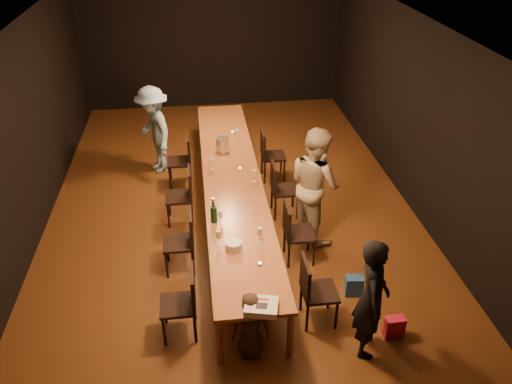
{
  "coord_description": "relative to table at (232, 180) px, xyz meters",
  "views": [
    {
      "loc": [
        -0.49,
        -6.77,
        4.64
      ],
      "look_at": [
        0.27,
        -0.89,
        1.0
      ],
      "focal_mm": 35.0,
      "sensor_mm": 36.0,
      "label": 1
    }
  ],
  "objects": [
    {
      "name": "ground",
      "position": [
        0.0,
        0.0,
        -0.7
      ],
      "size": [
        10.0,
        10.0,
        0.0
      ],
      "primitive_type": "plane",
      "color": "#492612",
      "rests_on": "ground"
    },
    {
      "name": "room_shell",
      "position": [
        0.0,
        0.0,
        1.38
      ],
      "size": [
        6.04,
        10.04,
        3.02
      ],
      "color": "black",
      "rests_on": "ground"
    },
    {
      "name": "table",
      "position": [
        0.0,
        0.0,
        0.0
      ],
      "size": [
        0.9,
        6.0,
        0.75
      ],
      "color": "brown",
      "rests_on": "ground"
    },
    {
      "name": "chair_right_0",
      "position": [
        0.85,
        -2.4,
        -0.24
      ],
      "size": [
        0.42,
        0.42,
        0.93
      ],
      "primitive_type": null,
      "rotation": [
        0.0,
        0.0,
        -1.57
      ],
      "color": "black",
      "rests_on": "ground"
    },
    {
      "name": "chair_right_1",
      "position": [
        0.85,
        -1.2,
        -0.24
      ],
      "size": [
        0.42,
        0.42,
        0.93
      ],
      "primitive_type": null,
      "rotation": [
        0.0,
        0.0,
        -1.57
      ],
      "color": "black",
      "rests_on": "ground"
    },
    {
      "name": "chair_right_2",
      "position": [
        0.85,
        0.0,
        -0.24
      ],
      "size": [
        0.42,
        0.42,
        0.93
      ],
      "primitive_type": null,
      "rotation": [
        0.0,
        0.0,
        -1.57
      ],
      "color": "black",
      "rests_on": "ground"
    },
    {
      "name": "chair_right_3",
      "position": [
        0.85,
        1.2,
        -0.24
      ],
      "size": [
        0.42,
        0.42,
        0.93
      ],
      "primitive_type": null,
      "rotation": [
        0.0,
        0.0,
        -1.57
      ],
      "color": "black",
      "rests_on": "ground"
    },
    {
      "name": "chair_left_0",
      "position": [
        -0.85,
        -2.4,
        -0.24
      ],
      "size": [
        0.42,
        0.42,
        0.93
      ],
      "primitive_type": null,
      "rotation": [
        0.0,
        0.0,
        1.57
      ],
      "color": "black",
      "rests_on": "ground"
    },
    {
      "name": "chair_left_1",
      "position": [
        -0.85,
        -1.2,
        -0.24
      ],
      "size": [
        0.42,
        0.42,
        0.93
      ],
      "primitive_type": null,
      "rotation": [
        0.0,
        0.0,
        1.57
      ],
      "color": "black",
      "rests_on": "ground"
    },
    {
      "name": "chair_left_2",
      "position": [
        -0.85,
        0.0,
        -0.24
      ],
      "size": [
        0.42,
        0.42,
        0.93
      ],
      "primitive_type": null,
      "rotation": [
        0.0,
        0.0,
        1.57
      ],
      "color": "black",
      "rests_on": "ground"
    },
    {
      "name": "chair_left_3",
      "position": [
        -0.85,
        1.2,
        -0.24
      ],
      "size": [
        0.42,
        0.42,
        0.93
      ],
      "primitive_type": null,
      "rotation": [
        0.0,
        0.0,
        1.57
      ],
      "color": "black",
      "rests_on": "ground"
    },
    {
      "name": "woman_birthday",
      "position": [
        1.29,
        -2.9,
        0.07
      ],
      "size": [
        0.5,
        0.64,
        1.54
      ],
      "primitive_type": "imported",
      "rotation": [
        0.0,
        0.0,
        1.32
      ],
      "color": "black",
      "rests_on": "ground"
    },
    {
      "name": "woman_tan",
      "position": [
        1.18,
        -0.6,
        0.19
      ],
      "size": [
        0.97,
        1.07,
        1.79
      ],
      "primitive_type": "imported",
      "rotation": [
        0.0,
        0.0,
        1.98
      ],
      "color": "beige",
      "rests_on": "ground"
    },
    {
      "name": "man_blue",
      "position": [
        -1.28,
        1.79,
        0.12
      ],
      "size": [
        0.99,
        1.22,
        1.64
      ],
      "primitive_type": "imported",
      "rotation": [
        0.0,
        0.0,
        -1.15
      ],
      "color": "#8BB8D8",
      "rests_on": "ground"
    },
    {
      "name": "child",
      "position": [
        -0.04,
        -2.82,
        -0.26
      ],
      "size": [
        0.43,
        0.29,
        0.88
      ],
      "primitive_type": "imported",
      "rotation": [
        0.0,
        0.0,
        -0.02
      ],
      "color": "#38271F",
      "rests_on": "ground"
    },
    {
      "name": "gift_bag_red",
      "position": [
        1.69,
        -2.78,
        -0.56
      ],
      "size": [
        0.24,
        0.14,
        0.28
      ],
      "primitive_type": "cube",
      "rotation": [
        0.0,
        0.0,
        0.04
      ],
      "color": "red",
      "rests_on": "ground"
    },
    {
      "name": "gift_bag_blue",
      "position": [
        1.43,
        -2.01,
        -0.56
      ],
      "size": [
        0.24,
        0.18,
        0.28
      ],
      "primitive_type": "cube",
      "rotation": [
        0.0,
        0.0,
        -0.12
      ],
      "color": "#24559D",
      "rests_on": "ground"
    },
    {
      "name": "birthday_cake",
      "position": [
        0.07,
        -2.9,
        0.09
      ],
      "size": [
        0.41,
        0.36,
        0.08
      ],
      "rotation": [
        0.0,
        0.0,
        -0.24
      ],
      "color": "white",
      "rests_on": "table"
    },
    {
      "name": "plate_stack",
      "position": [
        -0.13,
        -1.82,
        0.11
      ],
      "size": [
        0.24,
        0.24,
        0.12
      ],
      "primitive_type": "cylinder",
      "rotation": [
        0.0,
        0.0,
        0.15
      ],
      "color": "silver",
      "rests_on": "table"
    },
    {
      "name": "champagne_bottle",
      "position": [
        -0.34,
        -1.18,
        0.24
      ],
      "size": [
        0.11,
        0.11,
        0.38
      ],
      "primitive_type": null,
      "rotation": [
        0.0,
        0.0,
        -0.28
      ],
      "color": "black",
      "rests_on": "table"
    },
    {
      "name": "ice_bucket",
      "position": [
        -0.08,
        0.92,
        0.17
      ],
      "size": [
        0.28,
        0.28,
        0.24
      ],
      "primitive_type": "cylinder",
      "rotation": [
        0.0,
        0.0,
        0.34
      ],
      "color": "silver",
      "rests_on": "table"
    },
    {
      "name": "wineglass_0",
      "position": [
        -0.31,
        -1.69,
        0.15
      ],
      "size": [
        0.06,
        0.06,
        0.21
      ],
      "primitive_type": null,
      "color": "beige",
      "rests_on": "table"
    },
    {
      "name": "wineglass_1",
      "position": [
        0.21,
        -1.69,
        0.15
      ],
      "size": [
        0.06,
        0.06,
        0.21
      ],
      "primitive_type": null,
      "color": "beige",
      "rests_on": "table"
    },
    {
      "name": "wineglass_2",
      "position": [
        -0.26,
        -1.22,
        0.15
      ],
      "size": [
        0.06,
        0.06,
        0.21
      ],
      "primitive_type": null,
      "color": "silver",
      "rests_on": "table"
    },
    {
      "name": "wineglass_3",
      "position": [
        0.33,
        -0.18,
        0.15
      ],
      "size": [
        0.06,
        0.06,
        0.21
      ],
      "primitive_type": null,
      "color": "beige",
      "rests_on": "table"
    },
    {
      "name": "wineglass_4",
      "position": [
        -0.3,
        0.28,
        0.15
      ],
      "size": [
        0.06,
        0.06,
        0.21
      ],
      "primitive_type": null,
      "color": "silver",
      "rests_on": "table"
    },
    {
      "name": "wineglass_5",
      "position": [
        0.21,
        1.32,
        0.15
      ],
      "size": [
        0.06,
        0.06,
        0.21
      ],
      "primitive_type": null,
      "color": "silver",
      "rests_on": "table"
    },
    {
      "name": "tealight_near",
      "position": [
        0.15,
        -2.16,
        0.06
      ],
      "size": [
        0.05,
        0.05,
        0.03
      ],
      "primitive_type": "cylinder",
      "color": "#B2B7B2",
      "rests_on": "table"
    },
    {
      "name": "tealight_mid",
      "position": [
        0.15,
        0.22,
        0.06
      ],
      "size": [
        0.05,
        0.05,
        0.03
      ],
      "primitive_type": "cylinder",
      "color": "#B2B7B2",
      "rests_on": "table"
    },
    {
      "name": "tealight_far",
      "position": [
        0.15,
        1.63,
        0.06
      ],
      "size": [
        0.05,
        0.05,
        0.03
      ],
      "primitive_type": "cylinder",
      "color": "#B2B7B2",
      "rests_on": "table"
    }
  ]
}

